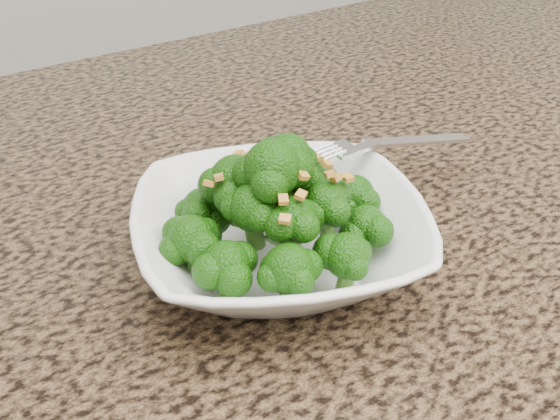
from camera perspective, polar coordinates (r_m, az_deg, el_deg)
granite_counter at (r=0.58m, az=2.90°, el=-3.54°), size 1.64×1.04×0.03m
bowl at (r=0.52m, az=0.00°, el=-2.17°), size 0.29×0.29×0.05m
broccoli_pile at (r=0.49m, az=0.00°, el=3.71°), size 0.19×0.19×0.07m
garlic_topping at (r=0.48m, az=0.00°, el=7.67°), size 0.11×0.11×0.01m
fork at (r=0.59m, az=7.15°, el=5.22°), size 0.20×0.04×0.01m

